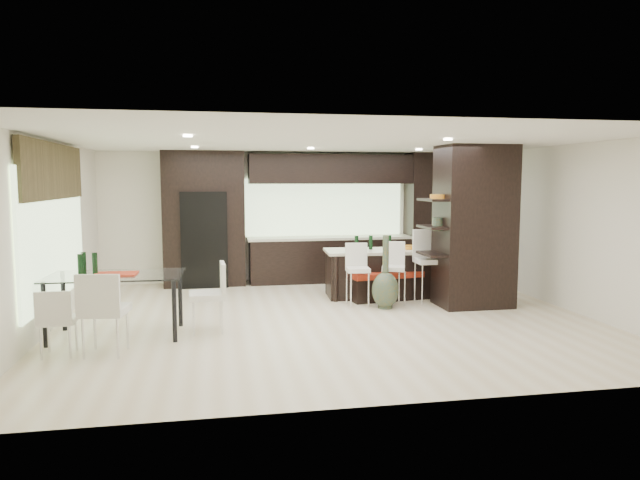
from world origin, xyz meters
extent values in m
plane|color=beige|center=(0.00, 0.00, 0.00)|extent=(8.00, 8.00, 0.00)
cube|color=white|center=(0.00, 3.50, 1.35)|extent=(8.00, 0.02, 2.70)
cube|color=white|center=(-4.00, 0.00, 1.35)|extent=(0.02, 7.00, 2.70)
cube|color=white|center=(4.00, 0.00, 1.35)|extent=(0.02, 7.00, 2.70)
cube|color=white|center=(0.00, 0.00, 2.70)|extent=(8.00, 7.00, 0.02)
cube|color=#B2D199|center=(-3.96, 0.20, 1.35)|extent=(0.04, 3.20, 1.90)
cube|color=#B2D199|center=(0.60, 3.46, 1.55)|extent=(3.40, 0.04, 1.20)
cube|color=brown|center=(-3.93, 0.20, 2.25)|extent=(0.08, 3.00, 0.80)
cube|color=white|center=(0.00, 0.25, 2.68)|extent=(4.00, 3.00, 0.02)
cube|color=black|center=(0.50, 3.17, 1.35)|extent=(6.80, 0.68, 2.70)
cube|color=black|center=(-1.90, 3.12, 0.95)|extent=(0.90, 0.68, 1.90)
cube|color=black|center=(2.60, 0.40, 1.35)|extent=(1.20, 0.80, 2.70)
cube|color=black|center=(1.30, 1.47, 0.43)|extent=(2.10, 1.01, 0.85)
cube|color=white|center=(0.68, 0.75, 0.43)|extent=(0.41, 0.41, 0.85)
cube|color=white|center=(1.30, 0.74, 0.43)|extent=(0.49, 0.49, 0.86)
cube|color=white|center=(1.93, 0.71, 0.51)|extent=(0.46, 0.46, 1.03)
cube|color=black|center=(1.29, 1.16, 0.25)|extent=(1.38, 0.70, 0.51)
cube|color=white|center=(-3.02, -0.51, 0.43)|extent=(1.80, 1.05, 0.85)
cube|color=white|center=(-3.02, -1.34, 0.47)|extent=(0.58, 0.58, 0.95)
cube|color=white|center=(-3.57, -1.29, 0.38)|extent=(0.41, 0.41, 0.76)
cube|color=white|center=(-1.81, -0.51, 0.45)|extent=(0.51, 0.51, 0.90)
camera|label=1|loc=(-1.67, -8.50, 2.12)|focal=32.00mm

